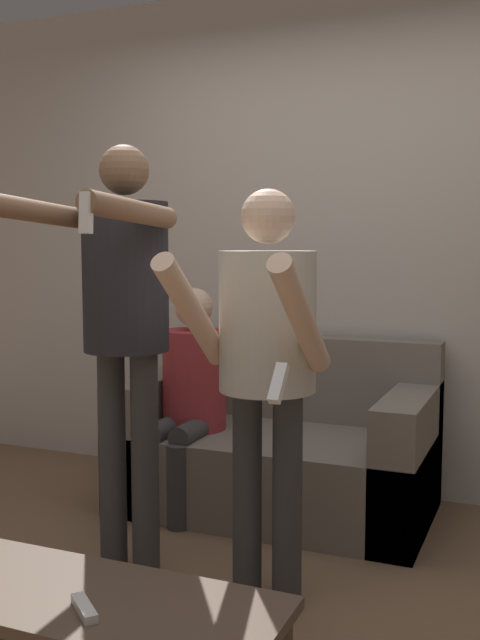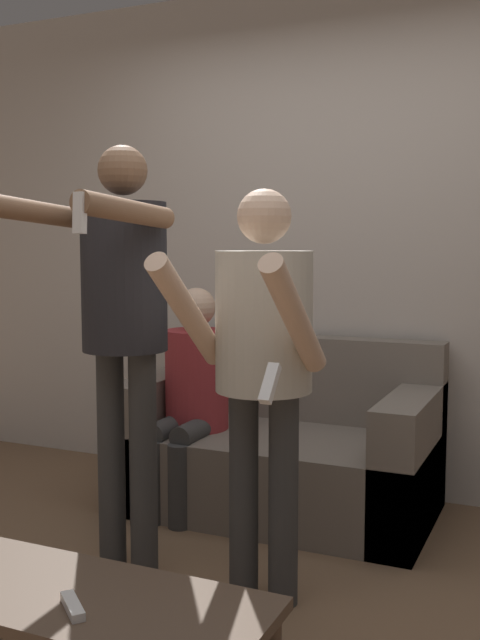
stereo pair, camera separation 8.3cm
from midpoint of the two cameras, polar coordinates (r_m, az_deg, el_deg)
The scene contains 8 objects.
ground_plane at distance 2.79m, azimuth -2.86°, elevation -22.63°, with size 14.00×14.00×0.00m, color brown.
wall_back at distance 4.04m, azimuth 7.47°, elevation 6.08°, with size 6.40×0.06×2.70m.
couch at distance 3.82m, azimuth 2.27°, elevation -10.01°, with size 1.52×0.84×0.84m.
person_standing_left at distance 2.96m, azimuth -9.65°, elevation 1.01°, with size 0.46×0.72×1.71m.
person_standing_right at distance 2.70m, azimuth 1.12°, elevation -2.16°, with size 0.47×0.66×1.53m.
person_seated at distance 3.75m, azimuth -4.52°, elevation -5.36°, with size 0.32×0.53×1.11m.
coffee_table at distance 2.29m, azimuth -12.16°, elevation -20.70°, with size 1.09×0.46×0.35m.
remote_on_table at distance 2.19m, azimuth -12.92°, elevation -20.62°, with size 0.14×0.13×0.02m.
Camera 1 is at (1.03, -2.23, 1.33)m, focal length 42.00 mm.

